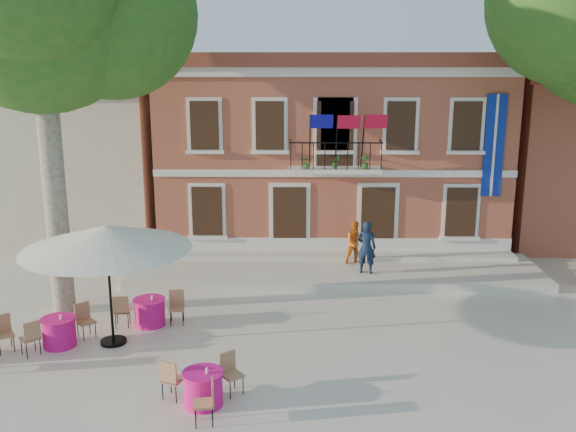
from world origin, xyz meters
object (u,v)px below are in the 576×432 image
(patio_umbrella, at_px, (106,238))
(cafe_table_3, at_px, (59,331))
(plane_tree_west, at_px, (38,3))
(pedestrian_navy, at_px, (366,247))
(cafe_table_0, at_px, (150,311))
(pedestrian_orange, at_px, (356,243))
(cafe_table_1, at_px, (203,387))

(patio_umbrella, relative_size, cafe_table_3, 2.57)
(plane_tree_west, xyz_separation_m, cafe_table_3, (0.73, -2.42, -8.31))
(pedestrian_navy, relative_size, cafe_table_3, 1.06)
(pedestrian_navy, height_order, cafe_table_0, pedestrian_navy)
(patio_umbrella, bearing_deg, pedestrian_navy, 34.52)
(patio_umbrella, relative_size, pedestrian_navy, 2.42)
(pedestrian_navy, bearing_deg, cafe_table_3, 43.24)
(plane_tree_west, relative_size, pedestrian_orange, 7.72)
(pedestrian_orange, xyz_separation_m, cafe_table_0, (-6.16, -4.71, -0.64))
(pedestrian_orange, bearing_deg, plane_tree_west, -169.57)
(patio_umbrella, bearing_deg, cafe_table_1, -47.35)
(patio_umbrella, relative_size, pedestrian_orange, 2.82)
(cafe_table_3, bearing_deg, pedestrian_orange, 36.58)
(pedestrian_orange, bearing_deg, cafe_table_1, -126.24)
(plane_tree_west, relative_size, cafe_table_0, 6.03)
(pedestrian_navy, xyz_separation_m, cafe_table_0, (-6.43, -3.72, -0.77))
(pedestrian_navy, bearing_deg, pedestrian_orange, -62.75)
(pedestrian_orange, height_order, cafe_table_1, pedestrian_orange)
(plane_tree_west, distance_m, pedestrian_orange, 12.34)
(patio_umbrella, distance_m, pedestrian_navy, 8.82)
(cafe_table_3, bearing_deg, cafe_table_0, 34.02)
(pedestrian_orange, bearing_deg, cafe_table_3, -155.32)
(pedestrian_navy, xyz_separation_m, cafe_table_3, (-8.48, -5.11, -0.77))
(cafe_table_0, bearing_deg, plane_tree_west, 159.58)
(plane_tree_west, height_order, pedestrian_navy, plane_tree_west)
(patio_umbrella, distance_m, cafe_table_3, 2.81)
(pedestrian_navy, bearing_deg, cafe_table_0, 42.25)
(plane_tree_west, relative_size, patio_umbrella, 2.74)
(plane_tree_west, distance_m, cafe_table_3, 8.69)
(plane_tree_west, bearing_deg, cafe_table_0, -20.42)
(pedestrian_orange, bearing_deg, patio_umbrella, -151.26)
(cafe_table_1, bearing_deg, cafe_table_0, 116.44)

